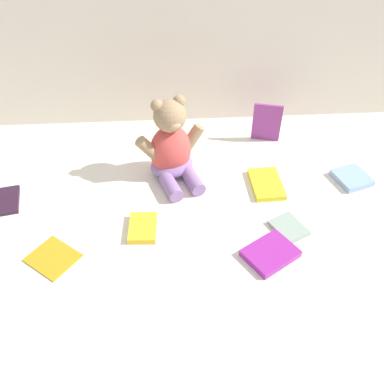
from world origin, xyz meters
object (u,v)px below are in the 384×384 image
object	(u,v)px
book_case_5	(266,184)
book_case_6	(270,253)
book_case_0	(352,178)
book_case_3	(267,123)
book_case_7	(6,202)
teddy_bear	(172,148)
book_case_1	(143,228)
book_case_2	(289,228)
book_case_4	(53,257)

from	to	relation	value
book_case_5	book_case_6	size ratio (longest dim) A/B	1.09
book_case_0	book_case_3	bearing A→B (deg)	-63.21
book_case_6	book_case_3	bearing A→B (deg)	138.60
book_case_5	book_case_7	bearing A→B (deg)	179.52
teddy_bear	book_case_0	world-z (taller)	teddy_bear
book_case_1	book_case_3	distance (m)	0.56
book_case_2	book_case_6	xyz separation A→B (m)	(-0.07, -0.09, 0.00)
teddy_bear	book_case_5	bearing A→B (deg)	-34.71
book_case_1	book_case_0	bearing A→B (deg)	17.47
teddy_bear	book_case_6	size ratio (longest dim) A/B	2.05
book_case_0	book_case_2	distance (m)	0.30
teddy_bear	book_case_2	distance (m)	0.40
teddy_bear	book_case_2	bearing A→B (deg)	-59.22
book_case_1	book_case_7	size ratio (longest dim) A/B	0.90
book_case_3	book_case_6	bearing A→B (deg)	-85.27
book_case_2	book_case_7	size ratio (longest dim) A/B	0.81
book_case_0	book_case_2	size ratio (longest dim) A/B	1.06
book_case_7	book_case_4	bearing A→B (deg)	-62.40
book_case_4	book_case_7	world-z (taller)	book_case_7
book_case_1	book_case_3	bearing A→B (deg)	46.79
book_case_2	book_case_5	distance (m)	0.18
book_case_2	book_case_5	size ratio (longest dim) A/B	0.67
book_case_1	book_case_6	distance (m)	0.34
book_case_3	book_case_5	distance (m)	0.24
book_case_2	book_case_5	bearing A→B (deg)	71.98
book_case_1	book_case_5	distance (m)	0.39
book_case_1	book_case_5	size ratio (longest dim) A/B	0.75
book_case_0	book_case_3	world-z (taller)	book_case_3
book_case_2	book_case_6	world-z (taller)	book_case_6
book_case_3	book_case_6	distance (m)	0.50
book_case_1	book_case_6	xyz separation A→B (m)	(0.32, -0.11, 0.00)
book_case_5	book_case_1	bearing A→B (deg)	-159.17
book_case_0	book_case_5	world-z (taller)	book_case_0
teddy_bear	book_case_7	distance (m)	0.49
book_case_2	book_case_7	xyz separation A→B (m)	(-0.77, 0.15, -0.00)
book_case_6	book_case_7	bearing A→B (deg)	-140.70
book_case_6	book_case_0	bearing A→B (deg)	99.77
book_case_0	book_case_7	size ratio (longest dim) A/B	0.86
book_case_2	book_case_6	size ratio (longest dim) A/B	0.73
book_case_1	teddy_bear	bearing A→B (deg)	72.31
book_case_0	book_case_2	world-z (taller)	book_case_0
book_case_1	book_case_7	world-z (taller)	book_case_1
book_case_5	book_case_2	bearing A→B (deg)	-83.97
book_case_1	book_case_4	distance (m)	0.24
book_case_5	book_case_7	world-z (taller)	book_case_5
book_case_0	book_case_2	xyz separation A→B (m)	(-0.23, -0.19, -0.00)
book_case_3	book_case_4	world-z (taller)	book_case_3
book_case_3	book_case_5	size ratio (longest dim) A/B	1.00
book_case_5	book_case_4	bearing A→B (deg)	-160.36
book_case_2	book_case_0	bearing A→B (deg)	11.96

